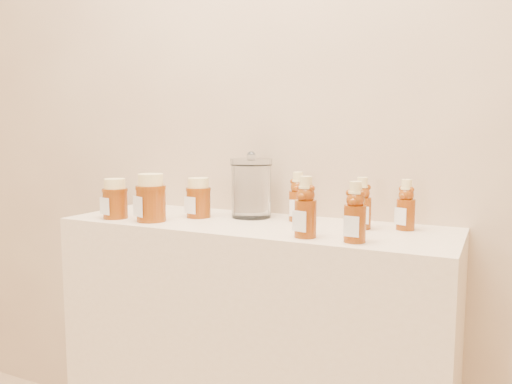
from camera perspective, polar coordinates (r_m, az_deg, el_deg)
The scene contains 11 objects.
wall_back at distance 1.70m, azimuth 2.78°, elevation 12.69°, with size 3.50×0.02×2.70m, color tan.
display_table at distance 1.67m, azimuth -0.28°, elevation -18.93°, with size 1.20×0.40×0.90m, color beige.
bear_bottle_back_left at distance 1.56m, azimuth 4.81°, elevation -0.16°, with size 0.06×0.06×0.17m, color #6C2A08, non-canonical shape.
bear_bottle_back_mid at distance 1.46m, azimuth 12.02°, elevation -0.87°, with size 0.06×0.06×0.17m, color #6C2A08, non-canonical shape.
bear_bottle_back_right at distance 1.47m, azimuth 16.78°, elevation -1.04°, with size 0.06×0.06×0.16m, color #6C2A08, non-canonical shape.
bear_bottle_front_left at distance 1.31m, azimuth 5.69°, elevation -1.24°, with size 0.06×0.06×0.18m, color #6C2A08, non-canonical shape.
bear_bottle_front_right at distance 1.27m, azimuth 11.27°, elevation -1.80°, with size 0.06×0.06×0.17m, color #6C2A08, non-canonical shape.
honey_jar_left at distance 1.67m, azimuth -15.80°, elevation -0.73°, with size 0.08×0.08×0.13m, color #6C2A08, non-canonical shape.
honey_jar_back at distance 1.64m, azimuth -6.59°, elevation -0.65°, with size 0.08×0.08×0.13m, color #6C2A08, non-canonical shape.
honey_jar_front at distance 1.58m, azimuth -11.91°, elevation -0.64°, with size 0.09×0.09×0.15m, color #6C2A08, non-canonical shape.
glass_canister at distance 1.62m, azimuth -0.54°, elevation 0.75°, with size 0.14×0.14×0.21m, color white, non-canonical shape.
Camera 1 is at (0.67, 0.20, 1.17)m, focal length 35.00 mm.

